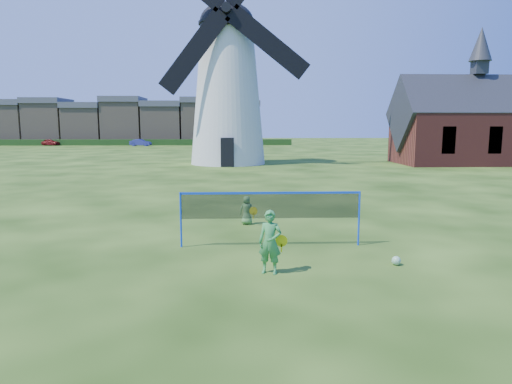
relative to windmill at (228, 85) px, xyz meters
The scene contains 11 objects.
ground 28.80m from the windmill, 87.69° to the right, with size 220.00×220.00×0.00m, color black.
windmill is the anchor object (origin of this frame).
chapel 21.95m from the windmill, ahead, with size 13.79×6.69×11.66m.
badminton_net 28.40m from the windmill, 86.45° to the right, with size 5.05×0.05×1.55m.
player_girl 30.79m from the windmill, 87.08° to the right, with size 0.73×0.50×1.47m.
player_boy 25.72m from the windmill, 87.43° to the right, with size 0.62×0.41×0.99m.
play_ball 30.76m from the windmill, 81.07° to the right, with size 0.22×0.22×0.22m, color green.
terraced_houses 49.85m from the windmill, 117.75° to the left, with size 55.91×8.40×8.37m.
hedge 43.86m from the windmill, 118.75° to the left, with size 62.00×0.80×1.00m, color #193814.
car_left 48.93m from the windmill, 128.96° to the left, with size 1.29×3.21×1.09m, color maroon.
car_right 38.45m from the windmill, 113.19° to the left, with size 1.19×3.41×1.12m, color navy.
Camera 1 is at (-0.33, -12.25, 3.38)m, focal length 31.90 mm.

